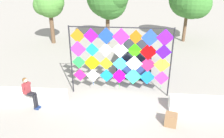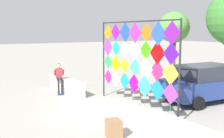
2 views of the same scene
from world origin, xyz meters
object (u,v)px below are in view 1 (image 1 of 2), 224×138
at_px(seated_vendor, 29,90).
at_px(kite_display_rack, 122,55).
at_px(parked_car, 136,56).
at_px(tree_palm_like, 49,4).
at_px(cardboard_box_large, 171,120).
at_px(tree_far_right, 192,1).

bearing_deg(seated_vendor, kite_display_rack, 21.71).
xyz_separation_m(parked_car, tree_palm_like, (-7.49, 5.10, 2.62)).
xyz_separation_m(kite_display_rack, cardboard_box_large, (2.28, -2.53, -1.93)).
bearing_deg(seated_vendor, cardboard_box_large, -7.03).
height_order(tree_palm_like, tree_far_right, tree_far_right).
distance_m(tree_palm_like, tree_far_right, 12.45).
distance_m(kite_display_rack, tree_far_right, 11.76).
bearing_deg(tree_far_right, kite_display_rack, -119.05).
relative_size(cardboard_box_large, tree_far_right, 0.10).
relative_size(kite_display_rack, tree_far_right, 0.91).
xyz_separation_m(seated_vendor, parked_car, (5.11, 5.27, -0.07)).
bearing_deg(kite_display_rack, seated_vendor, -158.29).
height_order(seated_vendor, tree_far_right, tree_far_right).
height_order(kite_display_rack, tree_far_right, tree_far_right).
bearing_deg(cardboard_box_large, tree_palm_like, 128.72).
bearing_deg(parked_car, tree_palm_like, 145.74).
bearing_deg(parked_car, kite_display_rack, -102.83).
xyz_separation_m(kite_display_rack, seated_vendor, (-4.30, -1.71, -1.28)).
bearing_deg(tree_far_right, parked_car, -126.15).
height_order(seated_vendor, cardboard_box_large, seated_vendor).
xyz_separation_m(seated_vendor, cardboard_box_large, (6.58, -0.81, -0.66)).
distance_m(seated_vendor, tree_far_right, 15.78).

